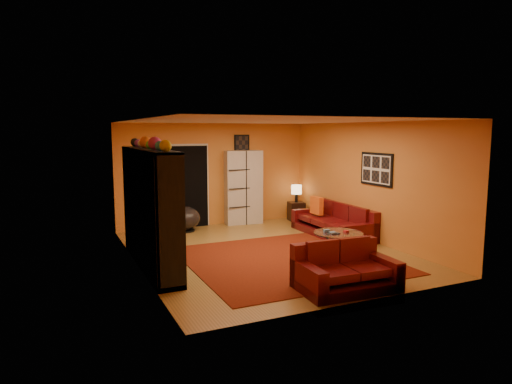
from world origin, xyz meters
name	(u,v)px	position (x,y,z in m)	size (l,w,h in m)	color
floor	(265,252)	(0.00, 0.00, 0.00)	(6.00, 6.00, 0.00)	brown
ceiling	(266,121)	(0.00, 0.00, 2.60)	(6.00, 6.00, 0.00)	white
wall_back	(215,174)	(0.00, 3.00, 1.30)	(6.00, 6.00, 0.00)	orange
wall_front	(360,212)	(0.00, -3.00, 1.30)	(6.00, 6.00, 0.00)	orange
wall_left	(137,195)	(-2.50, 0.00, 1.30)	(6.00, 6.00, 0.00)	orange
wall_right	(368,182)	(2.50, 0.00, 1.30)	(6.00, 6.00, 0.00)	orange
rug	(286,260)	(0.10, -0.70, 0.01)	(3.60, 3.60, 0.01)	#511509
doorway	(189,187)	(-0.70, 2.96, 1.02)	(0.95, 0.10, 2.04)	black
wall_art_right	(377,169)	(2.48, -0.30, 1.60)	(0.03, 1.00, 0.70)	black
wall_art_back	(242,145)	(0.75, 2.98, 2.05)	(0.42, 0.03, 0.52)	black
entertainment_unit	(150,208)	(-2.27, 0.00, 1.05)	(0.45, 3.00, 2.10)	black
tv	(153,211)	(-2.23, -0.03, 1.01)	(0.13, 1.01, 0.58)	black
sofa	(336,223)	(2.14, 0.67, 0.28)	(0.97, 2.30, 0.85)	#4A090D
loveseat	(344,270)	(0.17, -2.42, 0.28)	(1.53, 0.97, 0.85)	#4A090D
throw_pillow	(317,205)	(1.95, 1.20, 0.63)	(0.12, 0.42, 0.42)	orange
coffee_table	(338,235)	(1.11, -0.92, 0.43)	(0.94, 0.94, 0.47)	silver
storage_cabinet	(243,187)	(0.71, 2.80, 0.95)	(0.95, 0.42, 1.91)	beige
bowl_chair	(185,218)	(-0.95, 2.50, 0.32)	(0.74, 0.74, 0.60)	black
side_table	(296,211)	(2.17, 2.57, 0.25)	(0.40, 0.40, 0.50)	black
table_lamp	(296,190)	(2.17, 2.57, 0.83)	(0.28, 0.28, 0.47)	black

